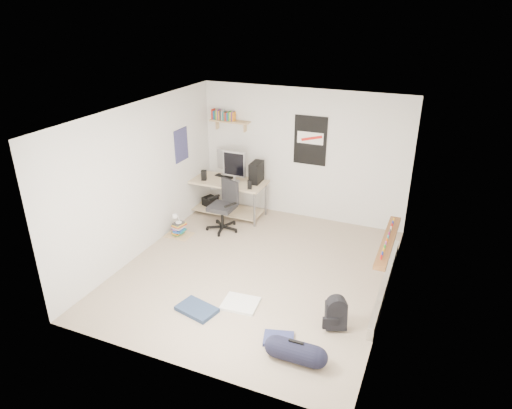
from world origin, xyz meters
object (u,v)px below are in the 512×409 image
at_px(backpack, 336,315).
at_px(duffel_bag, 296,351).
at_px(desk, 226,197).
at_px(office_chair, 222,205).
at_px(book_stack, 179,228).

bearing_deg(backpack, duffel_bag, -133.73).
bearing_deg(desk, backpack, -17.19).
height_order(desk, backpack, desk).
bearing_deg(desk, office_chair, -45.02).
xyz_separation_m(backpack, book_stack, (-3.25, 1.43, -0.05)).
bearing_deg(desk, duffel_bag, -27.59).
distance_m(desk, book_stack, 1.23).
distance_m(backpack, duffel_bag, 0.82).
xyz_separation_m(backpack, duffel_bag, (-0.29, -0.76, -0.06)).
xyz_separation_m(desk, book_stack, (-0.40, -1.14, -0.21)).
relative_size(desk, backpack, 4.39).
height_order(desk, duffel_bag, desk).
bearing_deg(book_stack, backpack, -23.80).
height_order(backpack, duffel_bag, duffel_bag).
bearing_deg(duffel_bag, desk, 127.08).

